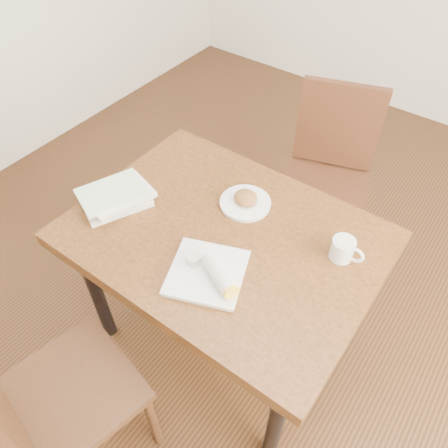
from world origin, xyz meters
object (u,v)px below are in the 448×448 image
Objects in this scene: chair_near at (42,399)px; coffee_mug at (344,249)px; table at (224,248)px; plate_scone at (245,201)px; chair_far at (328,167)px; plate_burrito at (211,273)px; book_stack at (116,197)px.

chair_near is 1.12m from coffee_mug.
table is 0.45m from coffee_mug.
plate_scone is (-0.02, 0.17, 0.11)m from table.
coffee_mug is at bearing -62.45° from chair_far.
chair_far is 1.04m from plate_burrito.
chair_far is at bearing 117.55° from coffee_mug.
coffee_mug is at bearing 20.86° from table.
table is 0.24m from plate_burrito.
chair_far is 1.09m from book_stack.
chair_far is at bearing 86.02° from table.
chair_far reaches higher than table.
book_stack is (-0.84, -0.28, -0.01)m from coffee_mug.
coffee_mug is 0.40× the size of book_stack.
chair_far is 7.78× the size of coffee_mug.
book_stack is at bearing -144.94° from plate_scone.
chair_far is 0.69m from plate_scone.
table is 3.71× the size of book_stack.
plate_burrito is at bearing 67.89° from chair_near.
chair_near is 4.68× the size of plate_scone.
plate_scone is (0.14, 0.96, 0.22)m from chair_near.
plate_burrito is at bearing -66.04° from table.
coffee_mug is at bearing 47.17° from plate_burrito.
table is at bearing -159.14° from coffee_mug.
book_stack is at bearing -161.94° from coffee_mug.
plate_burrito is at bearing -88.43° from chair_far.
chair_near is 7.78× the size of coffee_mug.
chair_near is at bearing -97.57° from chair_far.
plate_burrito is (0.03, -1.01, 0.23)m from chair_far.
chair_far reaches higher than book_stack.
coffee_mug is (0.41, 0.15, 0.13)m from table.
table is 1.19× the size of chair_near.
chair_near is at bearing -66.92° from book_stack.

